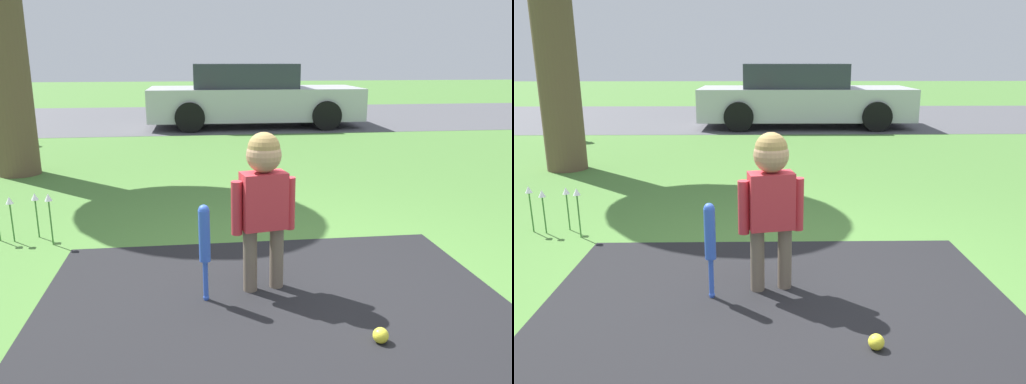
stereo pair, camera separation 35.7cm
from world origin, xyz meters
TOP-DOWN VIEW (x-y plane):
  - ground_plane at (0.00, 0.00)m, footprint 60.00×60.00m
  - street_strip at (0.00, 9.98)m, footprint 40.00×6.00m
  - child at (-0.36, 0.13)m, footprint 0.42×0.22m
  - baseball_bat at (-0.75, 0.01)m, footprint 0.07×0.07m
  - sports_ball at (0.18, -0.60)m, footprint 0.09×0.09m
  - fire_hydrant at (-3.94, 6.36)m, footprint 0.32×0.29m
  - parked_car at (0.50, 8.25)m, footprint 4.61×1.95m
  - flower_bed at (-2.22, 1.26)m, footprint 0.53×0.26m

SIDE VIEW (x-z plane):
  - ground_plane at x=0.00m, z-range 0.00..0.00m
  - street_strip at x=0.00m, z-range 0.00..0.01m
  - sports_ball at x=0.18m, z-range 0.00..0.09m
  - flower_bed at x=-2.22m, z-range 0.12..0.56m
  - fire_hydrant at x=-3.94m, z-range -0.01..0.80m
  - baseball_bat at x=-0.75m, z-range 0.09..0.73m
  - parked_car at x=0.50m, z-range -0.04..1.32m
  - child at x=-0.36m, z-range 0.16..1.21m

